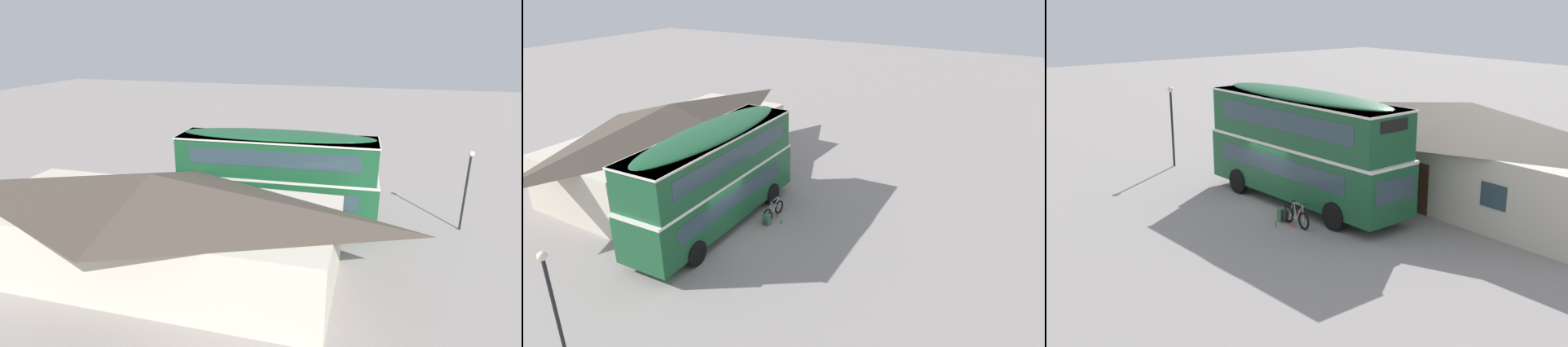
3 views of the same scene
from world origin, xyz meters
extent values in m
plane|color=gray|center=(0.00, 0.00, 0.00)|extent=(120.00, 120.00, 0.00)
cylinder|color=black|center=(3.89, 2.24, 0.55)|extent=(1.11, 0.33, 1.10)
cylinder|color=black|center=(4.00, -0.14, 0.55)|extent=(1.11, 0.33, 1.10)
cylinder|color=black|center=(-2.36, 1.96, 0.55)|extent=(1.11, 0.33, 1.10)
cylinder|color=black|center=(-2.26, -0.42, 0.55)|extent=(1.11, 0.33, 1.10)
cube|color=#19512D|center=(0.82, 0.91, 1.52)|extent=(10.20, 2.95, 2.10)
cube|color=white|center=(0.82, 0.91, 2.60)|extent=(10.22, 2.97, 0.12)
cube|color=#19512D|center=(0.82, 0.91, 3.58)|extent=(9.89, 2.89, 1.90)
ellipsoid|color=#19512D|center=(0.82, 0.91, 4.61)|extent=(9.69, 2.83, 0.36)
cube|color=#2D424C|center=(5.84, 1.14, 1.77)|extent=(0.15, 2.05, 0.90)
cube|color=black|center=(5.71, 1.13, 4.10)|extent=(0.12, 1.38, 0.44)
cube|color=#2D424C|center=(0.67, -0.34, 1.82)|extent=(7.87, 0.40, 0.76)
cube|color=#2D424C|center=(0.87, -0.30, 3.73)|extent=(8.27, 0.41, 0.80)
cube|color=#2D424C|center=(0.56, 2.14, 1.82)|extent=(7.87, 0.40, 0.76)
cube|color=#2D424C|center=(0.76, 2.12, 3.73)|extent=(8.27, 0.41, 0.80)
cube|color=white|center=(0.82, 0.91, 4.49)|extent=(10.00, 2.97, 0.08)
torus|color=black|center=(3.27, -1.02, 0.34)|extent=(0.68, 0.11, 0.68)
torus|color=black|center=(2.23, -0.98, 0.34)|extent=(0.68, 0.11, 0.68)
cylinder|color=#B2B2B7|center=(3.27, -1.02, 0.34)|extent=(0.05, 0.10, 0.05)
cylinder|color=#B2B2B7|center=(2.23, -0.98, 0.34)|extent=(0.05, 0.10, 0.05)
cylinder|color=#B7B7BC|center=(2.99, -1.01, 0.60)|extent=(0.47, 0.05, 0.67)
cylinder|color=#B7B7BC|center=(2.92, -1.00, 0.92)|extent=(0.58, 0.06, 0.04)
cylinder|color=#B7B7BC|center=(2.70, -0.99, 0.60)|extent=(0.18, 0.04, 0.65)
cylinder|color=#B7B7BC|center=(2.50, -0.99, 0.31)|extent=(0.54, 0.05, 0.09)
cylinder|color=#B7B7BC|center=(2.43, -0.98, 0.63)|extent=(0.42, 0.04, 0.60)
cylinder|color=#B7B7BC|center=(3.24, -1.02, 0.63)|extent=(0.09, 0.04, 0.59)
cylinder|color=black|center=(3.21, -1.01, 0.97)|extent=(0.05, 0.46, 0.03)
ellipsoid|color=black|center=(2.61, -0.99, 0.95)|extent=(0.26, 0.11, 0.06)
cube|color=black|center=(2.24, -1.14, 0.36)|extent=(0.29, 0.15, 0.32)
cylinder|color=#D84C33|center=(2.99, -1.01, 0.60)|extent=(0.07, 0.07, 0.18)
cube|color=#386642|center=(2.00, -1.10, 0.26)|extent=(0.28, 0.34, 0.53)
ellipsoid|color=#386642|center=(2.00, -1.10, 0.53)|extent=(0.26, 0.32, 0.10)
cube|color=#27472E|center=(1.86, -1.09, 0.18)|extent=(0.06, 0.22, 0.18)
cylinder|color=black|center=(2.12, -1.20, 0.26)|extent=(0.04, 0.04, 0.42)
cylinder|color=black|center=(2.14, -1.03, 0.26)|extent=(0.04, 0.04, 0.42)
cylinder|color=#D84C33|center=(2.81, -1.21, 0.11)|extent=(0.07, 0.07, 0.22)
cylinder|color=black|center=(2.81, -1.21, 0.23)|extent=(0.04, 0.04, 0.03)
cylinder|color=green|center=(2.39, -1.67, 0.10)|extent=(0.07, 0.07, 0.20)
cylinder|color=black|center=(2.39, -1.67, 0.21)|extent=(0.04, 0.04, 0.03)
cube|color=beige|center=(4.48, 6.87, 1.45)|extent=(14.57, 6.11, 2.89)
pyramid|color=#4C4238|center=(4.48, 6.87, 3.55)|extent=(14.97, 6.51, 1.32)
cube|color=#3D2319|center=(4.48, 3.82, 1.05)|extent=(1.10, 0.04, 2.10)
cube|color=#2D424C|center=(0.84, 3.83, 1.59)|extent=(1.10, 0.04, 0.90)
cube|color=#2D424C|center=(8.12, 3.81, 1.59)|extent=(1.10, 0.04, 0.90)
cylinder|color=black|center=(-8.35, -0.53, 1.91)|extent=(0.11, 0.11, 3.83)
sphere|color=#F2E5BF|center=(-8.35, -0.53, 3.95)|extent=(0.28, 0.28, 0.28)
camera|label=1|loc=(-3.70, 20.59, 9.34)|focal=28.95mm
camera|label=2|loc=(-14.18, -11.75, 11.15)|focal=32.13mm
camera|label=3|loc=(21.82, -15.19, 8.59)|focal=45.40mm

